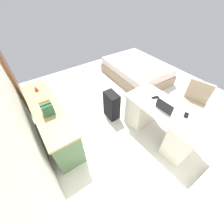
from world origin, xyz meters
name	(u,v)px	position (x,y,z in m)	size (l,w,h in m)	color
ground_plane	(128,106)	(0.00, 0.00, 0.00)	(5.27, 5.27, 0.00)	silver
wall_back	(7,98)	(0.00, 2.14, 1.27)	(4.18, 0.10, 2.54)	white
door_wooden	(6,67)	(1.54, 2.06, 1.02)	(0.88, 0.05, 2.04)	brown
desk	(161,122)	(-1.03, 0.08, 0.40)	(1.47, 0.72, 0.76)	silver
office_chair	(191,106)	(-1.11, -0.73, 0.42)	(0.56, 0.56, 0.94)	black
credenza	(52,122)	(0.17, 1.75, 0.39)	(1.80, 0.48, 0.77)	#4C6B47
bed	(137,71)	(0.87, -1.05, 0.24)	(1.94, 1.46, 0.58)	gray
suitcase_black	(112,105)	(-0.04, 0.53, 0.32)	(0.36, 0.22, 0.64)	black
laptop	(166,108)	(-1.05, 0.14, 0.81)	(0.32, 0.23, 0.21)	silver
computer_mouse	(155,100)	(-0.79, 0.11, 0.77)	(0.06, 0.10, 0.03)	white
cell_phone_near_laptop	(186,115)	(-1.33, -0.05, 0.76)	(0.07, 0.14, 0.01)	black
cell_phone_by_mouse	(155,97)	(-0.73, 0.02, 0.76)	(0.07, 0.14, 0.01)	black
book_row	(47,109)	(-0.02, 1.76, 0.88)	(0.16, 0.17, 0.23)	#295A3B
figurine_small	(36,89)	(0.72, 1.76, 0.83)	(0.08, 0.08, 0.11)	red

